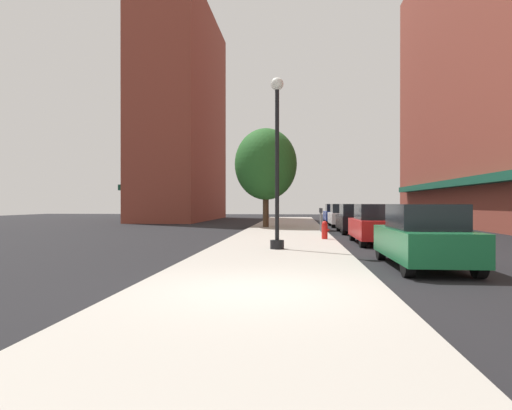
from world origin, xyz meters
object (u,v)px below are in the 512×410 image
Objects in this scene: car_black at (355,219)px; car_blue at (335,214)px; lamppost at (277,159)px; car_red at (376,225)px; car_white at (342,216)px; tree_near at (266,164)px; parking_meter_far at (321,217)px; fire_hydrant at (325,230)px; parking_meter_near at (320,216)px; car_green at (423,237)px.

car_black is 13.21m from car_blue.
car_black is at bearing 69.00° from lamppost.
car_white is at bearing 88.22° from car_red.
car_red is (3.96, 3.55, -2.39)m from lamppost.
car_black is (5.36, -3.99, -3.50)m from tree_near.
car_black is 1.00× the size of car_white.
lamppost is 1.37× the size of car_white.
tree_near is at bearing 124.31° from parking_meter_far.
fire_hydrant is 0.18× the size of car_red.
parking_meter_near is 0.20× the size of tree_near.
car_blue is (2.06, 19.03, 0.29)m from fire_hydrant.
lamppost is 1.37× the size of car_red.
parking_meter_far is (0.00, -0.90, 0.00)m from parking_meter_near.
car_black is (0.00, 6.77, 0.00)m from car_red.
car_green is 13.69m from car_black.
parking_meter_far is 0.20× the size of tree_near.
car_blue is (5.36, 9.22, -3.50)m from tree_near.
parking_meter_far is at bearing 88.67° from fire_hydrant.
fire_hydrant is 0.18× the size of car_green.
car_blue reaches higher than parking_meter_near.
parking_meter_far is 0.30× the size of car_green.
car_red is at bearing -63.53° from tree_near.
tree_near is 1.53× the size of car_blue.
car_blue is at bearing 59.85° from tree_near.
parking_meter_far is at bearing 106.90° from car_red.
car_green is 1.00× the size of car_black.
car_blue is (0.00, 26.90, 0.00)m from car_green.
lamppost reaches higher than car_blue.
tree_near is (-3.41, 4.09, 3.36)m from parking_meter_near.
car_black is (0.00, 13.69, 0.00)m from car_green.
car_red is 19.99m from car_blue.
car_white is (0.00, 13.87, 0.00)m from car_red.
fire_hydrant is 13.08m from car_white.
fire_hydrant is 6.18m from car_black.
fire_hydrant is 0.12× the size of tree_near.
car_white is (0.00, 7.10, 0.00)m from car_black.
tree_near is 7.54m from car_black.
lamppost is at bearing -101.14° from parking_meter_near.
lamppost is at bearing -112.47° from car_black.
parking_meter_near is at bearing -178.47° from car_black.
tree_near is at bearing -150.81° from car_white.
lamppost is 9.80m from parking_meter_far.
car_white is 1.00× the size of car_blue.
car_white is at bearing 88.53° from car_black.
car_black is at bearing -90.92° from car_white.
tree_near is 1.53× the size of car_white.
lamppost is at bearing -102.19° from parking_meter_far.
parking_meter_far is at bearing 77.81° from lamppost.
tree_near reaches higher than parking_meter_far.
parking_meter_far is at bearing -96.00° from car_blue.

